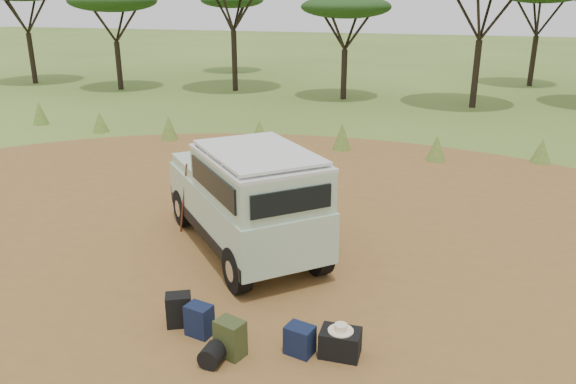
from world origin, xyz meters
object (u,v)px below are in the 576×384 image
(walking_staff, at_px, (184,199))
(backpack_navy, at_px, (199,320))
(backpack_olive, at_px, (230,338))
(duffel_navy, at_px, (300,340))
(backpack_black, at_px, (179,310))
(safari_vehicle, at_px, (246,200))
(hard_case, at_px, (340,343))

(walking_staff, relative_size, backpack_navy, 3.28)
(backpack_olive, relative_size, duffel_navy, 1.26)
(walking_staff, distance_m, backpack_black, 3.52)
(walking_staff, xyz_separation_m, backpack_navy, (1.93, -3.28, -0.54))
(safari_vehicle, xyz_separation_m, walking_staff, (-1.52, 0.31, -0.26))
(walking_staff, height_order, backpack_olive, walking_staff)
(backpack_olive, xyz_separation_m, duffel_navy, (0.90, 0.33, -0.06))
(backpack_black, height_order, backpack_navy, backpack_black)
(backpack_navy, bearing_deg, walking_staff, 132.16)
(walking_staff, bearing_deg, backpack_black, -129.65)
(walking_staff, xyz_separation_m, duffel_navy, (3.46, -3.27, -0.57))
(walking_staff, bearing_deg, hard_case, -103.70)
(safari_vehicle, height_order, duffel_navy, safari_vehicle)
(backpack_black, relative_size, duffel_navy, 1.20)
(safari_vehicle, xyz_separation_m, backpack_black, (0.01, -2.82, -0.79))
(backpack_black, xyz_separation_m, backpack_navy, (0.41, -0.15, -0.01))
(backpack_olive, bearing_deg, backpack_black, 173.18)
(backpack_olive, bearing_deg, safari_vehicle, 125.23)
(walking_staff, relative_size, hard_case, 2.91)
(backpack_black, height_order, hard_case, backpack_black)
(safari_vehicle, distance_m, backpack_olive, 3.54)
(backpack_navy, distance_m, duffel_navy, 1.53)
(walking_staff, bearing_deg, backpack_olive, -120.15)
(backpack_navy, bearing_deg, backpack_black, 171.69)
(safari_vehicle, height_order, backpack_black, safari_vehicle)
(backpack_olive, distance_m, hard_case, 1.52)
(backpack_navy, bearing_deg, backpack_olive, -15.50)
(backpack_navy, height_order, backpack_olive, backpack_olive)
(safari_vehicle, distance_m, walking_staff, 1.57)
(backpack_black, xyz_separation_m, duffel_navy, (1.94, -0.14, -0.04))
(safari_vehicle, height_order, hard_case, safari_vehicle)
(backpack_olive, xyz_separation_m, hard_case, (1.44, 0.46, -0.08))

